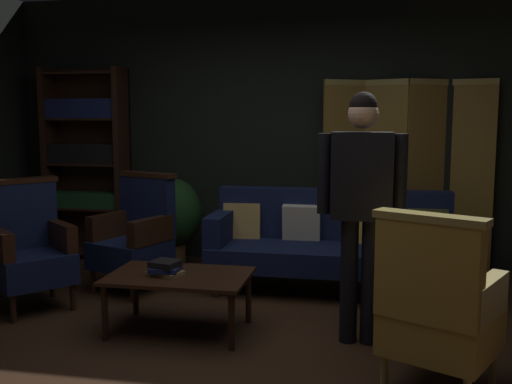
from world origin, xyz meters
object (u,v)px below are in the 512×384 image
Objects in this scene: coffee_table at (179,281)px; armchair_wing_right at (29,248)px; armchair_gilt_accent at (438,308)px; standing_figure at (361,194)px; book_tan_leather at (165,273)px; book_navy_cloth at (165,269)px; armchair_wing_left at (135,236)px; book_black_cloth at (165,264)px; folding_screen at (405,172)px; velvet_couch at (331,239)px; potted_plant at (171,216)px; bookshelf at (87,159)px.

armchair_wing_right reaches higher than coffee_table.
armchair_gilt_accent is 0.61× the size of standing_figure.
book_tan_leather is 0.03m from book_navy_cloth.
armchair_wing_left is 1.12m from book_black_cloth.
folding_screen is 1.12× the size of standing_figure.
velvet_couch is 2.04× the size of armchair_wing_right.
potted_plant is 1.86m from book_tan_leather.
book_tan_leather is (-0.09, -0.03, 0.06)m from coffee_table.
folding_screen reaches higher than armchair_wing_left.
book_navy_cloth is at bearing -129.49° from folding_screen.
folding_screen is 1.83× the size of armchair_wing_right.
book_black_cloth is (-1.76, -2.13, -0.48)m from folding_screen.
bookshelf is at bearing 128.69° from book_navy_cloth.
bookshelf reaches higher than book_navy_cloth.
standing_figure reaches higher than armchair_gilt_accent.
coffee_table is 0.96× the size of armchair_gilt_accent.
velvet_couch is at bearing 22.31° from armchair_wing_right.
coffee_table is 1.43m from standing_figure.
standing_figure reaches higher than armchair_wing_right.
armchair_wing_left is 0.83m from potted_plant.
bookshelf is at bearing 128.69° from book_black_cloth.
velvet_couch is at bearing -16.35° from potted_plant.
bookshelf is at bearing 130.66° from coffee_table.
armchair_wing_right is (-2.35, -0.97, 0.03)m from velvet_couch.
standing_figure is at bearing -33.18° from bookshelf.
armchair_gilt_accent is 1.90m from book_black_cloth.
coffee_table is 1.16m from armchair_wing_left.
potted_plant is 4.92× the size of book_black_cloth.
armchair_wing_left reaches higher than velvet_couch.
coffee_table is at bearing -49.34° from bookshelf.
book_navy_cloth is at bearing -162.28° from coffee_table.
folding_screen reaches higher than book_navy_cloth.
standing_figure is at bearing -100.85° from folding_screen.
armchair_wing_right reaches higher than potted_plant.
armchair_wing_right is 1.13× the size of potted_plant.
bookshelf is 1.20× the size of standing_figure.
standing_figure is (0.28, -1.21, 0.57)m from velvet_couch.
standing_figure is at bearing -5.24° from armchair_wing_right.
book_navy_cloth is at bearing 0.00° from book_black_cloth.
velvet_couch is 2.04× the size of armchair_gilt_accent.
armchair_wing_right is 5.16× the size of book_navy_cloth.
book_black_cloth is (-1.36, -0.07, -0.52)m from standing_figure.
velvet_couch is 1.25× the size of standing_figure.
standing_figure is 1.47m from book_navy_cloth.
armchair_wing_right reaches higher than book_navy_cloth.
coffee_table is 1.83m from armchair_gilt_accent.
book_navy_cloth is (-0.09, -0.03, 0.09)m from coffee_table.
folding_screen reaches higher than coffee_table.
book_navy_cloth is at bearing 0.00° from book_tan_leather.
folding_screen is 10.16× the size of book_black_cloth.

